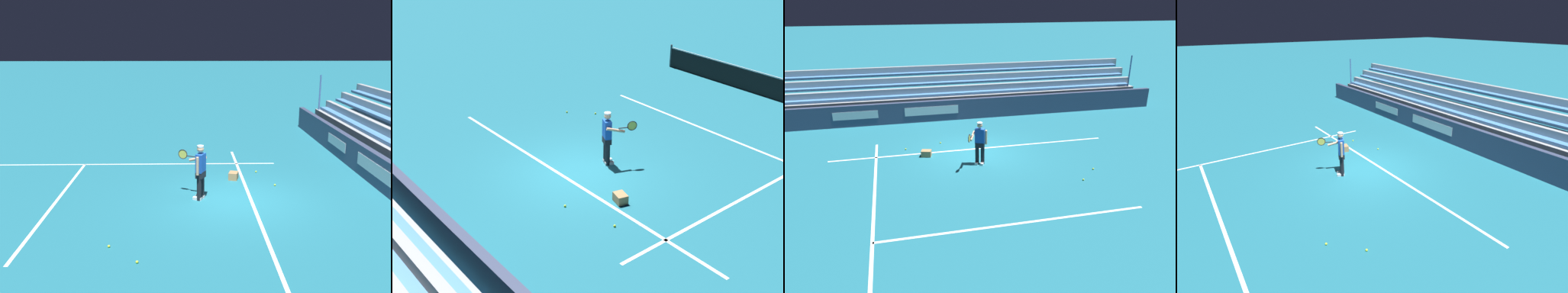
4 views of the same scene
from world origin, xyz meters
TOP-DOWN VIEW (x-y plane):
  - ground_plane at (0.00, 0.00)m, footprint 160.00×160.00m
  - court_baseline_white at (0.00, -0.50)m, footprint 12.00×0.10m
  - court_sideline_white at (4.11, 4.00)m, footprint 0.10×12.00m
  - court_service_line_white at (0.00, 5.50)m, footprint 8.22×0.10m
  - back_wall_sponsor_board at (0.01, -4.92)m, footprint 23.23×0.25m
  - bleacher_stand at (0.00, -6.75)m, footprint 22.06×2.40m
  - tennis_player at (0.11, 1.08)m, footprint 0.87×0.90m
  - ball_box_cardboard at (2.08, -0.17)m, footprint 0.47×0.40m
  - tennis_ball_stray_back at (-3.21, 3.37)m, footprint 0.07×0.07m
  - tennis_ball_on_baseline at (-4.01, 2.62)m, footprint 0.07×0.07m
  - tennis_ball_near_player at (2.88, -1.10)m, footprint 0.07×0.07m
  - tennis_ball_far_left at (1.31, -1.50)m, footprint 0.07×0.07m

SIDE VIEW (x-z plane):
  - ground_plane at x=0.00m, z-range 0.00..0.00m
  - court_baseline_white at x=0.00m, z-range 0.00..0.01m
  - court_sideline_white at x=4.11m, z-range 0.00..0.01m
  - court_service_line_white at x=0.00m, z-range 0.00..0.01m
  - tennis_ball_stray_back at x=-3.21m, z-range 0.00..0.07m
  - tennis_ball_on_baseline at x=-4.01m, z-range 0.00..0.07m
  - tennis_ball_near_player at x=2.88m, z-range 0.00..0.07m
  - tennis_ball_far_left at x=1.31m, z-range 0.00..0.07m
  - ball_box_cardboard at x=2.08m, z-range 0.00..0.26m
  - back_wall_sponsor_board at x=0.01m, z-range 0.00..1.10m
  - bleacher_stand at x=0.00m, z-range -0.75..2.20m
  - tennis_player at x=0.11m, z-range 0.04..1.75m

